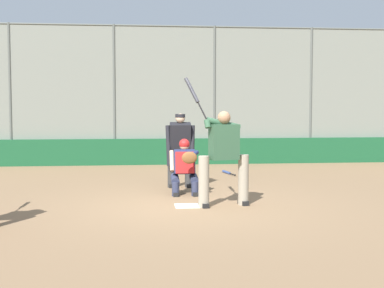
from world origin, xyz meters
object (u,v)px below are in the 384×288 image
(catcher_behind_plate, at_px, (185,166))
(batter_at_plate, at_px, (223,154))
(umpire_home, at_px, (180,148))
(spare_bat_third_base_side, at_px, (227,173))

(catcher_behind_plate, bearing_deg, batter_at_plate, 114.69)
(batter_at_plate, distance_m, catcher_behind_plate, 1.46)
(catcher_behind_plate, relative_size, umpire_home, 0.69)
(catcher_behind_plate, xyz_separation_m, umpire_home, (0.01, -0.96, 0.29))
(batter_at_plate, relative_size, spare_bat_third_base_side, 2.60)
(catcher_behind_plate, bearing_deg, spare_bat_third_base_side, -113.10)
(batter_at_plate, bearing_deg, catcher_behind_plate, -78.50)
(catcher_behind_plate, distance_m, spare_bat_third_base_side, 3.59)
(batter_at_plate, bearing_deg, spare_bat_third_base_side, -113.11)
(umpire_home, xyz_separation_m, spare_bat_third_base_side, (-1.45, -2.27, -0.84))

